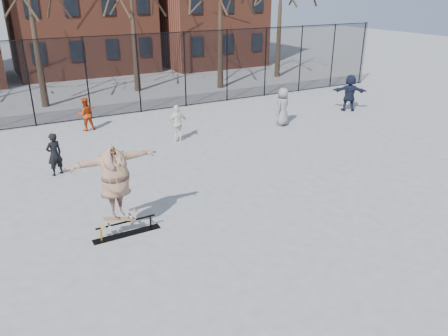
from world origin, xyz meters
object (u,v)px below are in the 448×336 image
bystander_black (54,154)px  bystander_navy (350,93)px  bystander_white (178,123)px  bystander_extra (283,107)px  skater (116,185)px  skateboard (120,221)px  bystander_red (86,114)px  skate_rail (127,229)px

bystander_black → bystander_navy: bystander_navy is taller
bystander_white → bystander_extra: 5.29m
skater → bystander_extra: (9.69, 6.16, -0.58)m
bystander_extra → bystander_black: bearing=-16.8°
skateboard → skater: bearing=0.0°
bystander_black → bystander_extra: bystander_extra is taller
bystander_black → bystander_navy: 15.20m
bystander_black → bystander_white: bystander_white is taller
skater → bystander_red: bearing=78.5°
skate_rail → skateboard: skateboard is taller
bystander_black → bystander_white: bearing=173.6°
bystander_black → bystander_navy: size_ratio=0.79×
skate_rail → bystander_black: size_ratio=1.19×
skater → bystander_extra: bearing=28.7°
skateboard → bystander_white: bystander_white is taller
bystander_white → bystander_navy: size_ratio=0.82×
skater → bystander_black: skater is taller
bystander_black → bystander_red: bearing=-134.4°
bystander_red → bystander_white: 4.62m
bystander_white → bystander_red: bearing=-49.4°
skate_rail → bystander_white: 7.70m
bystander_black → skater: bearing=78.1°
skateboard → skater: skater is taller
bystander_black → bystander_extra: bearing=165.4°
skateboard → bystander_black: size_ratio=0.60×
bystander_black → skate_rail: bearing=79.9°
bystander_white → bystander_navy: bearing=-179.6°
skateboard → bystander_navy: 15.83m
bystander_extra → skater: bearing=9.9°
bystander_white → bystander_extra: bystander_extra is taller
bystander_extra → skate_rail: bearing=10.3°
bystander_red → bystander_navy: (13.02, -3.20, 0.20)m
bystander_red → skate_rail: bearing=82.3°
bystander_red → bystander_extra: 9.13m
bystander_black → bystander_red: (2.11, 4.74, -0.00)m
bystander_white → bystander_extra: (5.29, -0.23, 0.11)m
skater → bystander_white: (4.41, 6.40, -0.69)m
bystander_red → bystander_navy: 13.41m
skateboard → bystander_navy: (14.36, 6.64, 0.51)m
skate_rail → skateboard: bearing=180.0°
bystander_navy → bystander_white: bearing=39.3°
skate_rail → bystander_extra: (9.53, 6.16, 0.74)m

